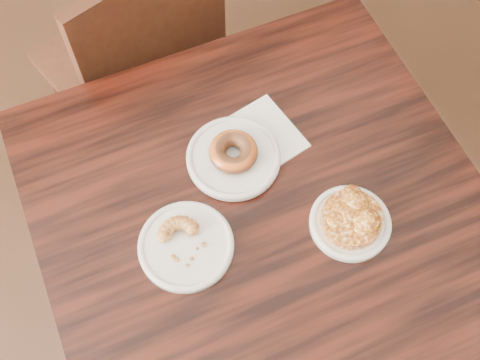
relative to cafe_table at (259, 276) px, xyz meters
name	(u,v)px	position (x,y,z in m)	size (l,w,h in m)	color
floor	(278,286)	(0.10, 0.05, -0.38)	(5.00, 5.00, 0.00)	black
cafe_table	(259,276)	(0.00, 0.00, 0.00)	(0.80, 0.80, 0.75)	black
chair_far	(128,64)	(-0.07, 0.66, 0.08)	(0.42, 0.42, 0.90)	black
napkin	(258,138)	(0.06, 0.14, 0.38)	(0.14, 0.14, 0.00)	white
plate_donut	(234,158)	(-0.01, 0.12, 0.38)	(0.18, 0.18, 0.01)	silver
plate_cruller	(186,246)	(-0.15, 0.00, 0.38)	(0.17, 0.17, 0.01)	silver
plate_fritter	(350,223)	(0.13, -0.09, 0.38)	(0.14, 0.14, 0.01)	white
glazed_donut	(233,152)	(-0.01, 0.12, 0.41)	(0.09, 0.09, 0.03)	#984516
apple_fritter	(352,218)	(0.13, -0.09, 0.40)	(0.15, 0.15, 0.04)	#4F1E08
cruller_fragment	(185,242)	(-0.15, 0.00, 0.40)	(0.09, 0.09, 0.02)	brown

